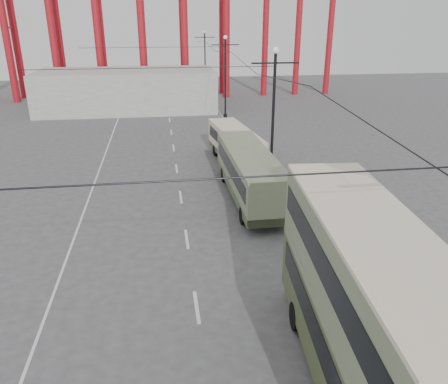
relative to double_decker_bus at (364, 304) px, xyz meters
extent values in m
plane|color=#49494C|center=(-3.53, 0.99, -3.26)|extent=(160.00, 160.00, 0.00)
cube|color=silver|center=(-4.53, 19.99, -3.25)|extent=(0.15, 82.00, 0.01)
cube|color=silver|center=(1.87, 20.99, -3.25)|extent=(0.12, 120.00, 0.01)
cube|color=silver|center=(-10.53, 20.99, -3.25)|extent=(0.12, 120.00, 0.01)
cylinder|color=black|center=(2.07, 18.99, 1.24)|extent=(0.20, 0.20, 9.00)
cylinder|color=black|center=(2.07, 18.99, -3.01)|extent=(0.44, 0.44, 0.50)
cube|color=black|center=(2.07, 18.99, 5.04)|extent=(3.20, 0.10, 0.10)
sphere|color=white|center=(2.07, 18.99, 5.84)|extent=(0.44, 0.44, 0.44)
cylinder|color=black|center=(2.07, 40.99, 1.24)|extent=(0.20, 0.20, 9.00)
cylinder|color=black|center=(2.07, 40.99, -3.01)|extent=(0.44, 0.44, 0.50)
cube|color=black|center=(2.07, 40.99, 5.04)|extent=(3.20, 0.10, 0.10)
sphere|color=white|center=(2.07, 40.99, 5.84)|extent=(0.44, 0.44, 0.44)
cylinder|color=black|center=(2.07, 62.99, 1.24)|extent=(0.20, 0.20, 9.00)
cylinder|color=black|center=(2.07, 62.99, -3.01)|extent=(0.44, 0.44, 0.50)
cube|color=black|center=(2.07, 62.99, 5.04)|extent=(3.20, 0.10, 0.10)
sphere|color=white|center=(2.07, 62.99, 5.84)|extent=(0.44, 0.44, 0.44)
cylinder|color=maroon|center=(-25.53, 55.99, 5.74)|extent=(1.00, 1.00, 18.00)
cylinder|color=maroon|center=(-25.53, 59.99, 5.74)|extent=(1.00, 1.00, 18.00)
cylinder|color=maroon|center=(-19.53, 59.99, 10.24)|extent=(1.00, 1.00, 27.00)
cylinder|color=maroon|center=(15.47, 56.99, 7.74)|extent=(0.90, 0.90, 22.00)
cylinder|color=maroon|center=(20.47, 56.99, 3.74)|extent=(0.90, 0.90, 14.00)
cube|color=#999994|center=(-9.53, 47.99, -0.76)|extent=(22.00, 10.00, 5.00)
cube|color=#3D4826|center=(0.00, 0.00, -1.47)|extent=(3.74, 11.03, 2.38)
cube|color=black|center=(0.00, 0.00, -0.98)|extent=(3.57, 8.88, 0.97)
cube|color=#6C7B5A|center=(0.00, 0.00, -0.12)|extent=(3.76, 11.04, 0.32)
cube|color=#6C7B5A|center=(0.00, 0.00, 1.24)|extent=(3.74, 11.03, 2.38)
cube|color=black|center=(0.00, 0.00, 1.34)|extent=(3.72, 10.39, 0.92)
cube|color=beige|center=(0.00, 0.00, 2.49)|extent=(3.76, 11.04, 0.13)
cylinder|color=black|center=(-0.92, 3.14, -2.71)|extent=(0.41, 1.11, 1.08)
cylinder|color=black|center=(1.51, 2.90, -2.71)|extent=(0.41, 1.11, 1.08)
cube|color=#6C7B5A|center=(-0.09, 16.17, -1.47)|extent=(2.64, 11.22, 2.44)
cube|color=black|center=(-0.09, 16.17, -1.07)|extent=(2.67, 10.00, 0.97)
cube|color=#3D4826|center=(-0.09, 16.17, -2.44)|extent=(2.67, 11.22, 0.51)
cube|color=#6C7B5A|center=(-0.09, 16.17, -0.17)|extent=(2.66, 11.22, 0.16)
cylinder|color=black|center=(-1.27, 19.32, -2.75)|extent=(0.29, 1.02, 1.02)
cylinder|color=black|center=(1.03, 19.34, -2.75)|extent=(0.29, 1.02, 1.02)
cylinder|color=black|center=(-1.21, 12.60, -2.75)|extent=(0.29, 1.02, 1.02)
cylinder|color=black|center=(1.09, 12.62, -2.75)|extent=(0.29, 1.02, 1.02)
cube|color=beige|center=(0.25, 23.60, -1.67)|extent=(3.27, 9.28, 2.18)
cube|color=black|center=(0.25, 23.60, -1.30)|extent=(3.19, 8.20, 0.86)
cube|color=#3D4826|center=(0.25, 23.60, -2.53)|extent=(3.30, 9.29, 0.45)
cube|color=beige|center=(0.25, 23.60, -0.50)|extent=(3.29, 9.29, 0.15)
cylinder|color=black|center=(-1.03, 25.83, -2.80)|extent=(0.35, 0.93, 0.91)
cylinder|color=black|center=(1.01, 26.06, -2.80)|extent=(0.35, 0.93, 0.91)
cylinder|color=black|center=(-0.47, 20.77, -2.80)|extent=(0.35, 0.93, 0.91)
cylinder|color=black|center=(1.57, 21.00, -2.80)|extent=(0.35, 0.93, 0.91)
imported|color=#222127|center=(-0.78, 13.88, -2.48)|extent=(0.67, 0.58, 1.55)
camera|label=1|loc=(-5.59, -9.89, 7.72)|focal=35.00mm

